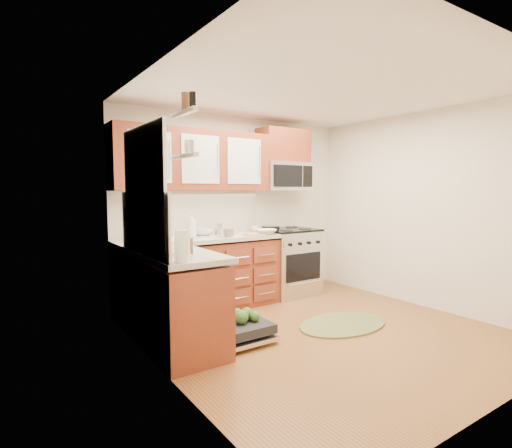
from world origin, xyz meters
TOP-DOWN VIEW (x-y plane):
  - floor at (0.00, 0.00)m, footprint 3.50×3.50m
  - ceiling at (0.00, 0.00)m, footprint 3.50×3.50m
  - wall_back at (0.00, 1.75)m, footprint 3.50×0.04m
  - wall_front at (0.00, -1.75)m, footprint 3.50×0.04m
  - wall_left at (-1.75, 0.00)m, footprint 0.04×3.50m
  - wall_right at (1.75, 0.00)m, footprint 0.04×3.50m
  - base_cabinet_back at (-0.73, 1.45)m, footprint 2.05×0.60m
  - base_cabinet_left at (-1.45, 0.52)m, footprint 0.60×1.25m
  - countertop_back at (-0.72, 1.44)m, footprint 2.07×0.64m
  - countertop_left at (-1.44, 0.53)m, footprint 0.64×1.27m
  - backsplash_back at (-0.73, 1.74)m, footprint 2.05×0.02m
  - backsplash_left at (-1.74, 0.52)m, footprint 0.02×1.25m
  - upper_cabinets at (-0.73, 1.57)m, footprint 2.05×0.35m
  - cabinet_over_mw at (0.68, 1.57)m, footprint 0.76×0.35m
  - range at (0.68, 1.43)m, footprint 0.76×0.64m
  - microwave at (0.68, 1.55)m, footprint 0.76×0.38m
  - sink at (-1.25, 1.42)m, footprint 0.62×0.50m
  - dishwasher at (-0.86, 0.30)m, footprint 0.70×0.60m
  - window at (-1.74, 0.50)m, footprint 0.03×1.05m
  - window_blind at (-1.71, 0.50)m, footprint 0.02×0.96m
  - shelf_upper at (-1.72, -0.35)m, footprint 0.04×0.40m
  - shelf_lower at (-1.72, -0.35)m, footprint 0.04×0.40m
  - rug at (0.35, 0.05)m, footprint 1.27×1.00m
  - skillet at (0.40, 1.50)m, footprint 0.28×0.28m
  - stock_pot at (-0.46, 1.24)m, footprint 0.23×0.23m
  - cutting_board at (-0.05, 1.22)m, footprint 0.26×0.16m
  - canister at (-0.41, 1.54)m, footprint 0.10×0.10m
  - paper_towel_roll at (-1.60, -0.02)m, footprint 0.16×0.16m
  - mustard_bottle at (-1.62, 0.35)m, footprint 0.07×0.07m
  - red_bottle at (-1.62, 0.53)m, footprint 0.08×0.08m
  - wooden_box at (-1.41, 0.38)m, footprint 0.14×0.10m
  - blue_carton at (-1.25, 0.73)m, footprint 0.11×0.09m
  - bowl_a at (0.15, 1.25)m, footprint 0.35×0.35m
  - bowl_b at (-0.62, 1.60)m, footprint 0.33×0.33m
  - cup at (0.20, 1.60)m, footprint 0.11×0.11m
  - soap_bottle_a at (-0.87, 1.37)m, footprint 0.13×0.13m
  - soap_bottle_b at (-1.62, 0.83)m, footprint 0.09×0.09m
  - soap_bottle_c at (-1.62, 0.42)m, footprint 0.16×0.16m

SIDE VIEW (x-z plane):
  - floor at x=0.00m, z-range 0.00..0.00m
  - rug at x=0.35m, z-range 0.00..0.02m
  - dishwasher at x=-0.86m, z-range 0.00..0.20m
  - base_cabinet_back at x=-0.73m, z-range 0.00..0.85m
  - base_cabinet_left at x=-1.45m, z-range 0.00..0.85m
  - range at x=0.68m, z-range 0.00..0.95m
  - sink at x=-1.25m, z-range 0.67..0.93m
  - countertop_back at x=-0.72m, z-range 0.88..0.93m
  - countertop_left at x=-1.44m, z-range 0.88..0.93m
  - cutting_board at x=-0.05m, z-range 0.93..0.94m
  - bowl_a at x=0.15m, z-range 0.93..0.99m
  - cup at x=0.20m, z-range 0.93..1.01m
  - bowl_b at x=-0.62m, z-range 0.93..1.01m
  - skillet at x=0.40m, z-range 0.95..1.00m
  - stock_pot at x=-0.46m, z-range 0.93..1.03m
  - wooden_box at x=-1.41m, z-range 0.93..1.07m
  - canister at x=-0.41m, z-range 0.93..1.07m
  - blue_carton at x=-1.25m, z-range 0.93..1.08m
  - soap_bottle_b at x=-1.62m, z-range 0.93..1.09m
  - soap_bottle_c at x=-1.62m, z-range 0.93..1.11m
  - mustard_bottle at x=-1.62m, z-range 0.93..1.13m
  - red_bottle at x=-1.62m, z-range 0.93..1.17m
  - paper_towel_roll at x=-1.60m, z-range 0.93..1.19m
  - soap_bottle_a at x=-0.87m, z-range 0.93..1.24m
  - backsplash_back at x=-0.73m, z-range 0.93..1.49m
  - backsplash_left at x=-1.74m, z-range 0.93..1.49m
  - wall_back at x=0.00m, z-range 0.00..2.50m
  - wall_front at x=0.00m, z-range 0.00..2.50m
  - wall_left at x=-1.75m, z-range 0.00..2.50m
  - wall_right at x=1.75m, z-range 0.00..2.50m
  - window at x=-1.74m, z-range 1.02..2.08m
  - microwave at x=0.68m, z-range 1.50..1.90m
  - shelf_lower at x=-1.72m, z-range 1.74..1.76m
  - upper_cabinets at x=-0.73m, z-range 1.50..2.25m
  - window_blind at x=-1.71m, z-range 1.68..2.08m
  - shelf_upper at x=-1.72m, z-range 2.03..2.06m
  - cabinet_over_mw at x=0.68m, z-range 1.90..2.37m
  - ceiling at x=0.00m, z-range 2.50..2.50m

